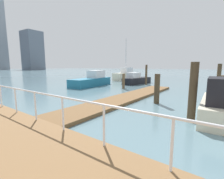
% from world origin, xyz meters
% --- Properties ---
extents(ground_plane, '(300.00, 300.00, 0.00)m').
position_xyz_m(ground_plane, '(0.00, 20.00, 0.00)').
color(ground_plane, slate).
extents(floating_dock, '(14.59, 2.00, 0.18)m').
position_xyz_m(floating_dock, '(3.79, 8.61, 0.09)').
color(floating_dock, brown).
rests_on(floating_dock, ground_plane).
extents(boardwalk_railing, '(0.06, 24.53, 1.08)m').
position_xyz_m(boardwalk_railing, '(-3.15, 7.61, 1.24)').
color(boardwalk_railing, white).
rests_on(boardwalk_railing, boardwalk).
extents(dock_piling_0, '(0.31, 0.31, 1.64)m').
position_xyz_m(dock_piling_0, '(10.20, 3.01, 0.82)').
color(dock_piling_0, brown).
rests_on(dock_piling_0, ground_plane).
extents(dock_piling_1, '(0.28, 0.28, 1.62)m').
position_xyz_m(dock_piling_1, '(8.15, 11.62, 0.81)').
color(dock_piling_1, brown).
rests_on(dock_piling_1, ground_plane).
extents(dock_piling_2, '(0.28, 0.28, 2.60)m').
position_xyz_m(dock_piling_2, '(13.19, 11.25, 1.30)').
color(dock_piling_2, brown).
rests_on(dock_piling_2, ground_plane).
extents(dock_piling_3, '(0.35, 0.35, 1.91)m').
position_xyz_m(dock_piling_3, '(3.68, 6.31, 0.95)').
color(dock_piling_3, '#473826').
rests_on(dock_piling_3, ground_plane).
extents(dock_piling_4, '(0.26, 0.26, 2.57)m').
position_xyz_m(dock_piling_4, '(7.33, 3.20, 1.28)').
color(dock_piling_4, '#473826').
rests_on(dock_piling_4, ground_plane).
extents(dock_piling_5, '(0.33, 0.33, 2.57)m').
position_xyz_m(dock_piling_5, '(1.37, 3.90, 1.28)').
color(dock_piling_5, '#473826').
rests_on(dock_piling_5, ground_plane).
extents(moored_boat_0, '(5.10, 2.08, 1.58)m').
position_xyz_m(moored_boat_0, '(13.31, 12.72, 0.58)').
color(moored_boat_0, black).
rests_on(moored_boat_0, ground_plane).
extents(moored_boat_2, '(6.28, 2.54, 1.88)m').
position_xyz_m(moored_boat_2, '(8.05, 16.14, 0.66)').
color(moored_boat_2, '#1E6B8C').
rests_on(moored_boat_2, ground_plane).
extents(moored_boat_3, '(5.89, 1.81, 7.18)m').
position_xyz_m(moored_boat_3, '(17.94, 17.21, 0.85)').
color(moored_boat_3, beige).
rests_on(moored_boat_3, ground_plane).
extents(skyline_tower_6, '(12.15, 12.71, 27.79)m').
position_xyz_m(skyline_tower_6, '(54.74, 119.90, 13.89)').
color(skyline_tower_6, slate).
rests_on(skyline_tower_6, ground_plane).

